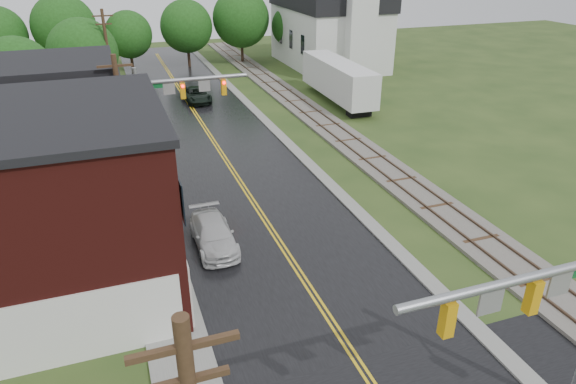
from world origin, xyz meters
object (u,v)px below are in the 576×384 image
semi_trailer (338,79)px  traffic_signal_near (550,306)px  utility_pole_b (125,133)px  tree_left_e (85,55)px  church (333,19)px  utility_pole_c (109,58)px  tree_left_c (20,76)px  traffic_signal_far (172,100)px  pickup_white (213,234)px  suv_dark (196,95)px

semi_trailer → traffic_signal_near: bearing=-105.9°
utility_pole_b → tree_left_e: 23.99m
church → utility_pole_c: church is taller
utility_pole_b → traffic_signal_near: bearing=-62.8°
tree_left_c → semi_trailer: tree_left_c is taller
tree_left_e → utility_pole_b: bearing=-85.1°
traffic_signal_far → tree_left_c: size_ratio=0.96×
utility_pole_c → semi_trailer: 21.54m
tree_left_c → semi_trailer: size_ratio=0.60×
tree_left_e → traffic_signal_far: bearing=-74.1°
pickup_white → traffic_signal_far: bearing=91.1°
church → pickup_white: 44.38m
utility_pole_c → suv_dark: (7.65, -0.47, -4.03)m
traffic_signal_near → tree_left_c: 41.67m
church → tree_left_e: size_ratio=2.45×
traffic_signal_near → utility_pole_c: 43.24m
utility_pole_c → utility_pole_b: bearing=-90.0°
utility_pole_c → tree_left_e: utility_pole_c is taller
traffic_signal_near → utility_pole_b: size_ratio=0.82×
traffic_signal_near → semi_trailer: traffic_signal_near is taller
tree_left_c → suv_dark: size_ratio=1.53×
traffic_signal_far → tree_left_c: (-10.38, 12.90, -0.46)m
tree_left_e → suv_dark: 10.80m
suv_dark → pickup_white: bearing=-101.4°
traffic_signal_far → pickup_white: 11.51m
traffic_signal_near → pickup_white: 16.41m
semi_trailer → utility_pole_c: bearing=165.5°
tree_left_e → suv_dark: (9.70, -2.37, -4.12)m
semi_trailer → traffic_signal_far: bearing=-146.2°
tree_left_e → pickup_white: (5.54, -29.58, -4.12)m
traffic_signal_near → semi_trailer: bearing=74.1°
traffic_signal_far → suv_dark: 17.61m
traffic_signal_near → utility_pole_c: bearing=103.7°
traffic_signal_near → utility_pole_b: utility_pole_b is taller
suv_dark → traffic_signal_near: bearing=-89.2°
church → traffic_signal_near: 54.32m
utility_pole_c → pickup_white: bearing=-82.8°
tree_left_e → semi_trailer: size_ratio=0.64×
utility_pole_c → traffic_signal_near: bearing=-76.3°
utility_pole_c → suv_dark: size_ratio=1.80×
church → pickup_white: church is taller
traffic_signal_near → utility_pole_c: utility_pole_c is taller
utility_pole_c → traffic_signal_far: bearing=-78.9°
church → semi_trailer: size_ratio=1.57×
traffic_signal_far → tree_left_e: size_ratio=0.90×
church → suv_dark: bearing=-151.9°
pickup_white → semi_trailer: size_ratio=0.38×
traffic_signal_near → suv_dark: 41.83m
tree_left_c → pickup_white: 26.11m
traffic_signal_near → utility_pole_b: 22.49m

